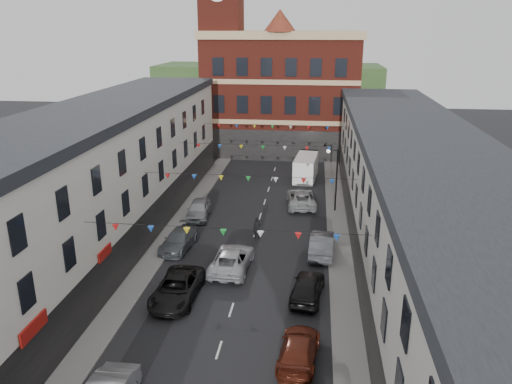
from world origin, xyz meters
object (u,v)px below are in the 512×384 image
at_px(pedestrian, 257,228).
at_px(car_left_e, 199,209).
at_px(car_left_c, 177,288).
at_px(white_van, 306,168).
at_px(car_right_d, 308,287).
at_px(car_right_c, 299,349).
at_px(moving_car, 232,259).
at_px(street_lamp, 334,172).
at_px(car_right_e, 322,244).
at_px(car_left_d, 179,240).
at_px(car_right_f, 301,198).

bearing_deg(pedestrian, car_left_e, 145.37).
relative_size(car_left_c, white_van, 0.94).
xyz_separation_m(car_right_d, white_van, (-0.77, 26.44, 0.50)).
distance_m(car_right_c, car_right_d, 6.39).
height_order(car_right_d, moving_car, car_right_d).
relative_size(car_left_e, car_right_c, 0.98).
height_order(street_lamp, car_right_e, street_lamp).
xyz_separation_m(street_lamp, car_right_e, (-1.05, -9.36, -3.08)).
xyz_separation_m(car_left_c, moving_car, (2.75, 4.48, 0.01)).
xyz_separation_m(car_left_e, pedestrian, (5.79, -4.06, 0.11)).
bearing_deg(car_right_d, moving_car, -24.58).
distance_m(car_left_c, white_van, 28.53).
bearing_deg(pedestrian, car_left_d, -155.36).
height_order(car_right_e, car_right_f, car_right_e).
xyz_separation_m(car_left_d, car_left_e, (0.00, 6.66, 0.07)).
bearing_deg(pedestrian, street_lamp, 48.51).
bearing_deg(moving_car, car_left_d, -30.37).
bearing_deg(street_lamp, moving_car, -120.40).
height_order(car_right_c, car_right_d, car_right_d).
xyz_separation_m(street_lamp, car_right_d, (-1.98, -15.99, -3.11)).
height_order(street_lamp, car_right_f, street_lamp).
bearing_deg(car_left_c, moving_car, 60.09).
xyz_separation_m(street_lamp, car_right_c, (-2.29, -22.37, -3.22)).
bearing_deg(street_lamp, car_left_e, -166.35).
distance_m(car_left_c, car_right_c, 9.46).
distance_m(car_left_e, white_van, 16.30).
height_order(moving_car, pedestrian, pedestrian).
distance_m(street_lamp, car_left_d, 15.73).
relative_size(street_lamp, car_right_f, 1.05).
bearing_deg(car_right_f, street_lamp, 151.25).
height_order(car_left_e, pedestrian, pedestrian).
distance_m(car_right_d, pedestrian, 9.97).
height_order(car_left_c, car_right_d, car_right_d).
bearing_deg(car_right_c, car_right_f, -83.07).
relative_size(car_left_d, car_right_d, 1.06).
distance_m(street_lamp, car_right_d, 16.41).
distance_m(car_left_c, car_right_e, 11.94).
relative_size(car_right_d, pedestrian, 2.59).
bearing_deg(car_left_e, car_right_c, -67.78).
relative_size(moving_car, pedestrian, 3.09).
bearing_deg(car_left_c, pedestrian, 70.59).
height_order(car_right_d, car_right_e, car_right_e).
bearing_deg(white_van, car_right_d, -83.18).
bearing_deg(car_right_e, car_right_d, 84.84).
bearing_deg(car_left_d, car_left_c, -68.79).
height_order(car_left_d, car_right_f, car_right_f).
bearing_deg(pedestrian, white_van, 79.01).
bearing_deg(white_van, car_right_f, -86.09).
xyz_separation_m(car_right_f, white_van, (0.20, 9.19, 0.50)).
relative_size(car_left_c, pedestrian, 3.07).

